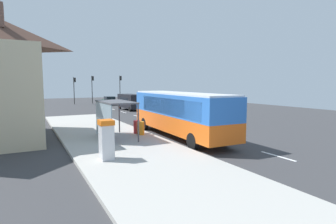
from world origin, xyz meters
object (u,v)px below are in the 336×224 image
at_px(recycling_bin_orange, 141,128).
at_px(traffic_light_near_side, 120,85).
at_px(bus_shelter, 111,110).
at_px(white_van, 130,101).
at_px(sedan_near, 110,100).
at_px(traffic_light_far_side, 74,86).
at_px(ticket_machine, 106,139).
at_px(bus, 179,112).
at_px(recycling_bin_red, 137,127).
at_px(traffic_light_median, 92,85).

relative_size(recycling_bin_orange, traffic_light_near_side, 0.18).
bearing_deg(traffic_light_near_side, bus_shelter, -109.30).
xyz_separation_m(white_van, sedan_near, (0.10, 10.99, -0.55)).
distance_m(traffic_light_far_side, bus_shelter, 34.99).
height_order(sedan_near, ticket_machine, ticket_machine).
relative_size(bus, sedan_near, 2.48).
distance_m(recycling_bin_red, bus_shelter, 2.81).
height_order(bus, sedan_near, bus).
xyz_separation_m(traffic_light_near_side, bus_shelter, (-11.91, -34.01, -1.48)).
bearing_deg(traffic_light_far_side, traffic_light_near_side, -5.32).
height_order(traffic_light_far_side, bus_shelter, traffic_light_far_side).
relative_size(recycling_bin_orange, recycling_bin_red, 1.00).
relative_size(white_van, sedan_near, 1.18).
height_order(white_van, traffic_light_far_side, traffic_light_far_side).
xyz_separation_m(bus, sedan_near, (4.01, 31.51, -1.05)).
relative_size(sedan_near, recycling_bin_red, 4.71).
height_order(recycling_bin_red, bus_shelter, bus_shelter).
bearing_deg(white_van, traffic_light_near_side, 77.12).
xyz_separation_m(ticket_machine, traffic_light_median, (8.48, 40.43, 2.37)).
bearing_deg(bus_shelter, sedan_near, 74.09).
height_order(ticket_machine, recycling_bin_orange, ticket_machine).
distance_m(ticket_machine, traffic_light_far_side, 40.00).
height_order(traffic_light_near_side, traffic_light_median, traffic_light_near_side).
bearing_deg(sedan_near, bus, -97.26).
xyz_separation_m(bus, bus_shelter, (-4.70, 0.93, 0.25)).
relative_size(bus, white_van, 2.10).
bearing_deg(recycling_bin_orange, ticket_machine, -127.37).
xyz_separation_m(ticket_machine, recycling_bin_red, (3.89, 5.79, -0.52)).
relative_size(sedan_near, recycling_bin_orange, 4.71).
bearing_deg(traffic_light_median, sedan_near, -69.22).
xyz_separation_m(traffic_light_near_side, traffic_light_far_side, (-8.60, 0.80, -0.24)).
relative_size(bus, traffic_light_near_side, 2.04).
bearing_deg(sedan_near, white_van, -90.54).
bearing_deg(traffic_light_near_side, recycling_bin_orange, -106.03).
bearing_deg(traffic_light_far_side, bus, -87.77).
distance_m(recycling_bin_orange, traffic_light_far_side, 34.67).
distance_m(white_van, traffic_light_near_side, 14.95).
height_order(bus, bus_shelter, bus).
xyz_separation_m(traffic_light_far_side, traffic_light_median, (3.50, 0.80, 0.20)).
xyz_separation_m(ticket_machine, traffic_light_far_side, (4.98, 39.63, 2.17)).
height_order(recycling_bin_red, traffic_light_median, traffic_light_median).
relative_size(recycling_bin_orange, bus_shelter, 0.24).
relative_size(recycling_bin_red, traffic_light_far_side, 0.19).
relative_size(ticket_machine, recycling_bin_orange, 2.04).
bearing_deg(recycling_bin_red, bus_shelter, -156.44).
xyz_separation_m(bus, traffic_light_median, (2.11, 36.54, 1.70)).
bearing_deg(bus_shelter, recycling_bin_orange, 6.82).
relative_size(ticket_machine, traffic_light_far_side, 0.39).
bearing_deg(bus_shelter, ticket_machine, -109.13).
xyz_separation_m(recycling_bin_red, traffic_light_median, (4.60, 34.64, 2.89)).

